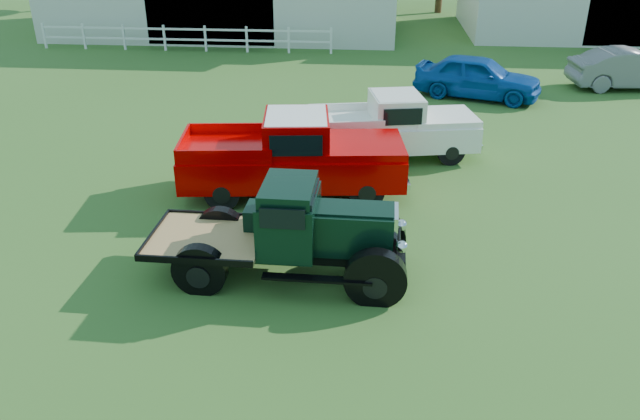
# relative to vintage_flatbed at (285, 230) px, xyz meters

# --- Properties ---
(ground) EXTENTS (120.00, 120.00, 0.00)m
(ground) POSITION_rel_vintage_flatbed_xyz_m (0.39, -0.48, -0.95)
(ground) COLOR #3F6928
(fence_rail) EXTENTS (14.20, 0.16, 1.20)m
(fence_rail) POSITION_rel_vintage_flatbed_xyz_m (-7.61, 19.52, -0.35)
(fence_rail) COLOR white
(fence_rail) RESTS_ON ground
(vintage_flatbed) EXTENTS (4.85, 1.99, 1.91)m
(vintage_flatbed) POSITION_rel_vintage_flatbed_xyz_m (0.00, 0.00, 0.00)
(vintage_flatbed) COLOR black
(vintage_flatbed) RESTS_ON ground
(red_pickup) EXTENTS (5.68, 2.70, 2.00)m
(red_pickup) POSITION_rel_vintage_flatbed_xyz_m (-0.35, 3.75, 0.04)
(red_pickup) COLOR #C40000
(red_pickup) RESTS_ON ground
(white_pickup) EXTENTS (5.01, 2.73, 1.74)m
(white_pickup) POSITION_rel_vintage_flatbed_xyz_m (2.05, 6.42, -0.08)
(white_pickup) COLOR white
(white_pickup) RESTS_ON ground
(misc_car_blue) EXTENTS (4.82, 3.14, 1.53)m
(misc_car_blue) POSITION_rel_vintage_flatbed_xyz_m (5.22, 12.67, -0.19)
(misc_car_blue) COLOR #0C459A
(misc_car_blue) RESTS_ON ground
(misc_car_grey) EXTENTS (4.63, 1.98, 1.48)m
(misc_car_grey) POSITION_rel_vintage_flatbed_xyz_m (11.21, 14.44, -0.21)
(misc_car_grey) COLOR slate
(misc_car_grey) RESTS_ON ground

